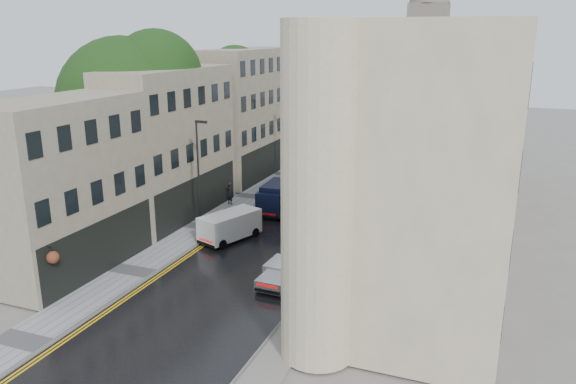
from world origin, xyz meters
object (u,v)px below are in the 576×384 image
Objects in this scene: pedestrian at (230,193)px; silver_hatchback at (259,279)px; lamp_post_far at (283,140)px; white_lorry at (363,165)px; cream_bus at (297,199)px; tree_near at (126,125)px; white_van at (204,229)px; lamp_post_near at (199,177)px; tree_far at (214,113)px; navy_van at (259,201)px.

silver_hatchback is at bearing 143.56° from pedestrian.
pedestrian is at bearing 124.79° from silver_hatchback.
white_lorry is at bearing -0.73° from lamp_post_far.
tree_near is at bearing -167.75° from cream_bus.
lamp_post_near is at bearing 146.54° from white_van.
lamp_post_far is at bearing 11.14° from tree_far.
white_van is at bearing -22.31° from tree_near.
cream_bus is 6.16× the size of pedestrian.
navy_van is 0.66× the size of lamp_post_far.
lamp_post_near is 1.07× the size of lamp_post_far.
tree_far is at bearing 125.53° from silver_hatchback.
white_van is at bearing -102.99° from navy_van.
pedestrian is at bearing 149.92° from navy_van.
silver_hatchback is at bearing -30.62° from tree_near.
silver_hatchback is at bearing -41.66° from lamp_post_near.
white_van is (8.20, -3.37, -5.95)m from tree_near.
white_van is (7.90, -16.37, -5.23)m from tree_far.
pedestrian is (-8.68, -9.11, -1.09)m from white_lorry.
tree_near is at bearing -164.79° from navy_van.
tree_far is 11.24m from pedestrian.
tree_near is 16.11m from lamp_post_far.
silver_hatchback is at bearing -68.75° from navy_van.
white_lorry is 22.54m from silver_hatchback.
lamp_post_near reaches higher than navy_van.
pedestrian is 0.25× the size of lamp_post_far.
white_lorry is 1.10× the size of lamp_post_far.
tree_near is 2.88× the size of navy_van.
white_lorry is (2.46, 10.28, 0.56)m from cream_bus.
white_lorry is at bearing 43.50° from tree_near.
navy_van is at bearing -47.74° from tree_far.
lamp_post_near reaches higher than lamp_post_far.
lamp_post_far is at bearing 91.24° from lamp_post_near.
tree_near is at bearing -113.33° from lamp_post_far.
lamp_post_far is (0.80, 9.48, 2.72)m from pedestrian.
silver_hatchback is 11.00m from lamp_post_near.
tree_far reaches higher than navy_van.
navy_van is (-5.29, -10.86, -0.88)m from white_lorry.
lamp_post_near reaches higher than cream_bus.
lamp_post_near is (-1.37, 1.87, 3.00)m from white_van.
white_lorry is 2.25× the size of silver_hatchback.
white_van is at bearing -64.23° from tree_far.
pedestrian is at bearing -55.42° from tree_far.
cream_bus reaches higher than silver_hatchback.
cream_bus is at bearing -97.09° from white_lorry.
tree_far is 7.03m from lamp_post_far.
silver_hatchback is (-0.11, -22.50, -1.44)m from white_lorry.
cream_bus is 10.59m from white_lorry.
white_lorry is 18.46m from white_van.
tree_far is 15.85m from cream_bus.
pedestrian is 7.00m from lamp_post_near.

